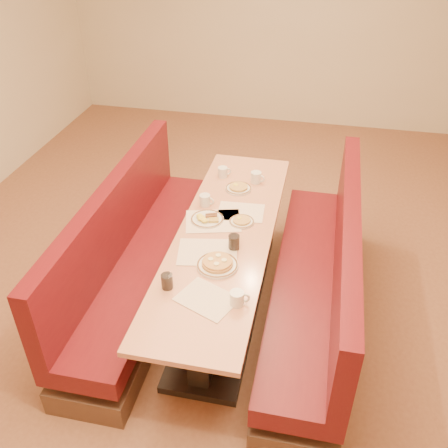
% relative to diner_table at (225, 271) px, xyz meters
% --- Properties ---
extents(ground, '(8.00, 8.00, 0.00)m').
position_rel_diner_table_xyz_m(ground, '(0.00, 0.00, -0.37)').
color(ground, '#9E6647').
rests_on(ground, ground).
extents(room_envelope, '(6.04, 8.04, 2.82)m').
position_rel_diner_table_xyz_m(room_envelope, '(0.00, 0.00, 1.56)').
color(room_envelope, beige).
rests_on(room_envelope, ground).
extents(diner_table, '(0.70, 2.50, 0.75)m').
position_rel_diner_table_xyz_m(diner_table, '(0.00, 0.00, 0.00)').
color(diner_table, black).
rests_on(diner_table, ground).
extents(booth_left, '(0.55, 2.50, 1.05)m').
position_rel_diner_table_xyz_m(booth_left, '(-0.73, 0.00, -0.01)').
color(booth_left, '#4C3326').
rests_on(booth_left, ground).
extents(booth_right, '(0.55, 2.50, 1.05)m').
position_rel_diner_table_xyz_m(booth_right, '(0.73, 0.00, -0.01)').
color(booth_right, '#4C3326').
rests_on(booth_right, ground).
extents(placemat_near_left, '(0.46, 0.38, 0.00)m').
position_rel_diner_table_xyz_m(placemat_near_left, '(-0.07, -0.26, 0.38)').
color(placemat_near_left, '#FFEBC7').
rests_on(placemat_near_left, diner_table).
extents(placemat_near_right, '(0.43, 0.39, 0.00)m').
position_rel_diner_table_xyz_m(placemat_near_right, '(0.04, -0.73, 0.38)').
color(placemat_near_right, '#FFEBC7').
rests_on(placemat_near_right, diner_table).
extents(placemat_far_left, '(0.48, 0.41, 0.00)m').
position_rel_diner_table_xyz_m(placemat_far_left, '(-0.12, 0.13, 0.38)').
color(placemat_far_left, '#FFEBC7').
rests_on(placemat_far_left, diner_table).
extents(placemat_far_right, '(0.38, 0.29, 0.00)m').
position_rel_diner_table_xyz_m(placemat_far_right, '(0.07, 0.30, 0.38)').
color(placemat_far_right, '#FFEBC7').
rests_on(placemat_far_right, diner_table).
extents(pancake_plate, '(0.28, 0.28, 0.06)m').
position_rel_diner_table_xyz_m(pancake_plate, '(0.03, -0.40, 0.40)').
color(pancake_plate, silver).
rests_on(pancake_plate, diner_table).
extents(eggs_plate, '(0.25, 0.25, 0.05)m').
position_rel_diner_table_xyz_m(eggs_plate, '(-0.17, 0.13, 0.39)').
color(eggs_plate, silver).
rests_on(eggs_plate, diner_table).
extents(extra_plate_mid, '(0.19, 0.19, 0.04)m').
position_rel_diner_table_xyz_m(extra_plate_mid, '(0.10, 0.16, 0.39)').
color(extra_plate_mid, silver).
rests_on(extra_plate_mid, diner_table).
extents(extra_plate_far, '(0.22, 0.22, 0.05)m').
position_rel_diner_table_xyz_m(extra_plate_far, '(-0.02, 0.64, 0.39)').
color(extra_plate_far, silver).
rests_on(extra_plate_far, diner_table).
extents(coffee_mug_a, '(0.13, 0.09, 0.10)m').
position_rel_diner_table_xyz_m(coffee_mug_a, '(0.23, -0.73, 0.43)').
color(coffee_mug_a, silver).
rests_on(coffee_mug_a, diner_table).
extents(coffee_mug_b, '(0.12, 0.09, 0.09)m').
position_rel_diner_table_xyz_m(coffee_mug_b, '(-0.23, 0.34, 0.42)').
color(coffee_mug_b, silver).
rests_on(coffee_mug_b, diner_table).
extents(coffee_mug_c, '(0.13, 0.09, 0.10)m').
position_rel_diner_table_xyz_m(coffee_mug_c, '(0.11, 0.79, 0.43)').
color(coffee_mug_c, silver).
rests_on(coffee_mug_c, diner_table).
extents(coffee_mug_d, '(0.12, 0.08, 0.09)m').
position_rel_diner_table_xyz_m(coffee_mug_d, '(-0.19, 0.83, 0.42)').
color(coffee_mug_d, silver).
rests_on(coffee_mug_d, diner_table).
extents(soda_tumbler_near, '(0.08, 0.08, 0.10)m').
position_rel_diner_table_xyz_m(soda_tumbler_near, '(-0.24, -0.67, 0.43)').
color(soda_tumbler_near, black).
rests_on(soda_tumbler_near, diner_table).
extents(soda_tumbler_mid, '(0.08, 0.08, 0.11)m').
position_rel_diner_table_xyz_m(soda_tumbler_mid, '(0.10, -0.18, 0.43)').
color(soda_tumbler_mid, black).
rests_on(soda_tumbler_mid, diner_table).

